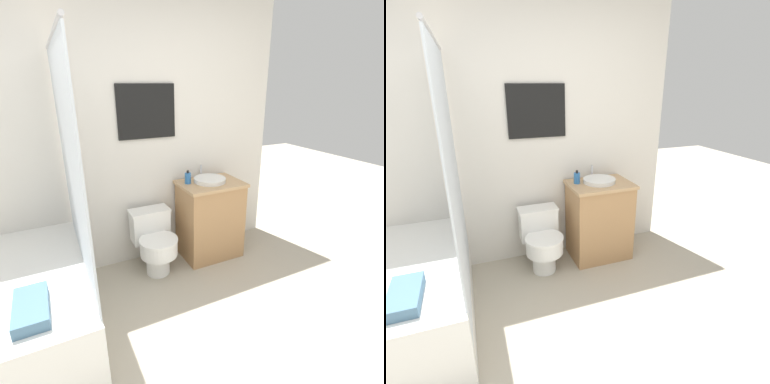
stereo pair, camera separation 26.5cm
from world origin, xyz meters
TOP-DOWN VIEW (x-y plane):
  - wall_back at (0.00, 1.87)m, footprint 3.27×0.07m
  - shower_area at (-0.78, 1.14)m, footprint 0.67×1.41m
  - toilet at (0.20, 1.57)m, footprint 0.38×0.51m
  - vanity at (0.82, 1.60)m, footprint 0.62×0.46m
  - sink at (0.82, 1.62)m, footprint 0.32×0.35m
  - soap_bottle at (0.60, 1.66)m, footprint 0.06×0.06m

SIDE VIEW (x-z plane):
  - toilet at x=0.20m, z-range 0.02..0.61m
  - shower_area at x=-0.78m, z-range -0.67..1.31m
  - vanity at x=0.82m, z-range 0.00..0.80m
  - sink at x=0.82m, z-range 0.76..0.89m
  - soap_bottle at x=0.60m, z-range 0.79..0.92m
  - wall_back at x=0.00m, z-range 0.00..2.50m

